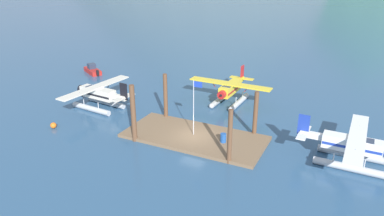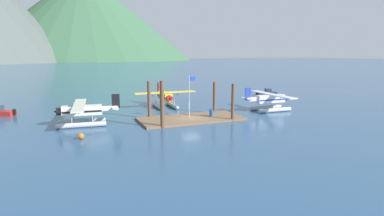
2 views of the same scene
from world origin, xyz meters
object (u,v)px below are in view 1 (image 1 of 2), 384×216
Objects in this scene: seaplane_white_stbd_fwd at (352,148)px; boat_red_open_west at (92,70)px; mooring_buoy at (53,125)px; flagpole at (195,101)px; seaplane_cream_port_fwd at (98,96)px; fuel_drum at (223,138)px; seaplane_yellow_bow_centre at (230,91)px.

seaplane_white_stbd_fwd reaches higher than boat_red_open_west.
flagpole is at bearing 17.76° from mooring_buoy.
seaplane_white_stbd_fwd is (28.22, -0.79, 0.00)m from seaplane_cream_port_fwd.
flagpole is at bearing 175.88° from fuel_drum.
flagpole is 4.48m from fuel_drum.
mooring_buoy is at bearing -132.98° from seaplane_yellow_bow_centre.
flagpole reaches higher than fuel_drum.
boat_red_open_west is at bearing 173.20° from seaplane_yellow_bow_centre.
seaplane_white_stbd_fwd is (11.18, 1.51, 0.84)m from fuel_drum.
seaplane_yellow_bow_centre is (-3.36, 10.87, 0.84)m from fuel_drum.
seaplane_white_stbd_fwd is at bearing -1.60° from seaplane_cream_port_fwd.
seaplane_yellow_bow_centre is (14.22, 15.27, 1.26)m from mooring_buoy.
flagpole is 14.58m from seaplane_white_stbd_fwd.
fuel_drum is 11.32m from seaplane_white_stbd_fwd.
seaplane_cream_port_fwd is 16.14m from seaplane_yellow_bow_centre.
mooring_buoy is at bearing -60.38° from boat_red_open_west.
boat_red_open_west is (-10.35, 18.20, 0.17)m from mooring_buoy.
mooring_buoy is at bearing -162.24° from flagpole.
seaplane_cream_port_fwd reaches higher than fuel_drum.
flagpole is at bearing -174.88° from seaplane_white_stbd_fwd.
flagpole reaches higher than seaplane_cream_port_fwd.
seaplane_white_stbd_fwd is 41.02m from boat_red_open_west.
fuel_drum is 17.21m from seaplane_cream_port_fwd.
boat_red_open_west is (-24.57, 2.93, -1.09)m from seaplane_yellow_bow_centre.
boat_red_open_west is (-10.90, 11.50, -1.09)m from seaplane_cream_port_fwd.
seaplane_white_stbd_fwd is 17.30m from seaplane_yellow_bow_centre.
boat_red_open_west is at bearing 151.30° from flagpole.
seaplane_cream_port_fwd is (-13.89, 2.07, -2.35)m from flagpole.
seaplane_yellow_bow_centre is at bearing -6.80° from boat_red_open_west.
boat_red_open_west is (-27.94, 13.80, -0.25)m from fuel_drum.
fuel_drum is 0.08× the size of seaplane_yellow_bow_centre.
fuel_drum is at bearing -4.12° from flagpole.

